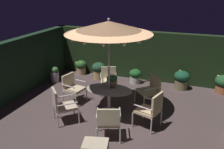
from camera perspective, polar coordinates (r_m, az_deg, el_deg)
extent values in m
cube|color=#4F3F3E|center=(7.33, 0.14, -9.58)|extent=(7.52, 6.88, 0.02)
cube|color=black|center=(9.88, 6.78, 4.54)|extent=(7.52, 0.30, 1.96)
cube|color=#19301E|center=(8.74, -22.67, 0.95)|extent=(0.30, 6.88, 1.96)
cylinder|color=beige|center=(7.49, -0.69, -8.65)|extent=(0.57, 0.57, 0.03)
cylinder|color=beige|center=(7.33, -0.70, -6.26)|extent=(0.09, 0.09, 0.73)
ellipsoid|color=#AFAB9C|center=(7.17, -0.71, -3.55)|extent=(1.41, 0.93, 0.03)
cylinder|color=silver|center=(6.97, -0.73, 0.36)|extent=(0.06, 0.06, 2.53)
cone|color=tan|center=(6.64, -0.78, 11.07)|extent=(2.42, 2.42, 0.33)
sphere|color=silver|center=(6.61, -0.79, 12.84)|extent=(0.07, 0.07, 0.07)
sphere|color=#F9DB8C|center=(6.42, 8.39, 8.49)|extent=(0.10, 0.10, 0.10)
sphere|color=#F9DB8C|center=(6.80, 8.39, 9.16)|extent=(0.10, 0.10, 0.10)
sphere|color=#F9DB8C|center=(7.25, 6.74, 9.93)|extent=(0.10, 0.10, 0.10)
sphere|color=#F9DB8C|center=(7.55, 4.11, 10.44)|extent=(0.10, 0.10, 0.10)
sphere|color=#F9DB8C|center=(7.73, 0.25, 10.71)|extent=(0.10, 0.10, 0.10)
sphere|color=#F9DB8C|center=(7.70, -2.91, 10.65)|extent=(0.10, 0.10, 0.10)
sphere|color=#F9DB8C|center=(7.48, -6.53, 10.26)|extent=(0.10, 0.10, 0.10)
sphere|color=#F9DB8C|center=(7.11, -9.02, 9.62)|extent=(0.10, 0.10, 0.10)
sphere|color=#F9DB8C|center=(6.72, -10.04, 8.94)|extent=(0.10, 0.10, 0.10)
sphere|color=#F9DB8C|center=(6.20, -9.29, 8.02)|extent=(0.10, 0.10, 0.10)
sphere|color=#F9DB8C|center=(5.83, -6.54, 7.39)|extent=(0.10, 0.10, 0.10)
sphere|color=#F9DB8C|center=(5.64, -2.08, 7.07)|extent=(0.10, 0.10, 0.10)
sphere|color=#F9DB8C|center=(5.70, 2.80, 7.20)|extent=(0.10, 0.10, 0.10)
sphere|color=#F9DB8C|center=(5.97, 6.41, 7.69)|extent=(0.10, 0.10, 0.10)
cylinder|color=olive|center=(7.25, -0.01, -2.67)|extent=(0.14, 0.14, 0.11)
cylinder|color=#85644C|center=(7.21, -0.01, -1.82)|extent=(0.31, 0.31, 0.13)
ellipsoid|color=#225D2A|center=(7.16, -0.01, -0.82)|extent=(0.32, 0.32, 0.19)
sphere|color=silver|center=(7.13, -0.01, -0.27)|extent=(0.11, 0.11, 0.11)
cylinder|color=beige|center=(6.50, -3.29, -11.48)|extent=(0.04, 0.04, 0.44)
cylinder|color=beige|center=(6.50, 1.77, -11.49)|extent=(0.04, 0.04, 0.44)
cylinder|color=beige|center=(6.04, -3.56, -14.25)|extent=(0.04, 0.04, 0.44)
cylinder|color=beige|center=(6.04, 1.95, -14.26)|extent=(0.04, 0.04, 0.44)
cube|color=beige|center=(6.13, -0.80, -10.83)|extent=(0.71, 0.70, 0.07)
cube|color=beige|center=(5.77, -0.83, -10.06)|extent=(0.53, 0.25, 0.43)
cylinder|color=beige|center=(6.02, -3.52, -8.96)|extent=(0.22, 0.51, 0.04)
cylinder|color=beige|center=(6.01, 1.91, -8.96)|extent=(0.22, 0.51, 0.04)
cylinder|color=silver|center=(6.68, 4.84, -10.61)|extent=(0.04, 0.04, 0.44)
cylinder|color=silver|center=(7.09, 7.30, -8.76)|extent=(0.04, 0.04, 0.44)
cylinder|color=silver|center=(6.44, 9.20, -12.13)|extent=(0.04, 0.04, 0.44)
cylinder|color=silver|center=(6.86, 11.47, -10.09)|extent=(0.04, 0.04, 0.44)
cube|color=#DDBC8C|center=(6.64, 8.31, -8.48)|extent=(0.70, 0.68, 0.07)
cube|color=#DDBC8C|center=(6.39, 10.59, -6.82)|extent=(0.22, 0.52, 0.52)
cylinder|color=silver|center=(6.32, 7.16, -7.67)|extent=(0.53, 0.20, 0.04)
cylinder|color=silver|center=(6.75, 9.58, -5.89)|extent=(0.53, 0.20, 0.04)
cylinder|color=beige|center=(7.55, 7.51, -6.89)|extent=(0.04, 0.04, 0.43)
cylinder|color=beige|center=(8.03, 5.43, -5.08)|extent=(0.04, 0.04, 0.43)
cylinder|color=beige|center=(7.82, 11.17, -6.11)|extent=(0.04, 0.04, 0.43)
cylinder|color=beige|center=(8.28, 8.95, -4.41)|extent=(0.04, 0.04, 0.43)
cube|color=beige|center=(7.81, 8.35, -3.96)|extent=(0.81, 0.81, 0.07)
cube|color=beige|center=(7.84, 10.18, -1.90)|extent=(0.43, 0.47, 0.45)
cylinder|color=beige|center=(7.48, 9.58, -3.25)|extent=(0.43, 0.39, 0.04)
cylinder|color=beige|center=(7.96, 7.37, -1.65)|extent=(0.43, 0.39, 0.04)
cylinder|color=silver|center=(8.32, 1.10, -4.05)|extent=(0.04, 0.04, 0.42)
cylinder|color=silver|center=(8.32, -2.66, -4.08)|extent=(0.04, 0.04, 0.42)
cylinder|color=silver|center=(8.87, 0.94, -2.46)|extent=(0.04, 0.04, 0.42)
cylinder|color=silver|center=(8.86, -2.58, -2.49)|extent=(0.04, 0.04, 0.42)
cube|color=beige|center=(8.49, -0.81, -1.73)|extent=(0.71, 0.73, 0.07)
cube|color=beige|center=(8.67, -0.83, 0.51)|extent=(0.51, 0.25, 0.43)
cylinder|color=silver|center=(8.42, 1.04, -0.33)|extent=(0.24, 0.54, 0.04)
cylinder|color=silver|center=(8.41, -2.67, -0.36)|extent=(0.24, 0.54, 0.04)
cylinder|color=beige|center=(8.14, -5.96, -4.74)|extent=(0.04, 0.04, 0.42)
cylinder|color=beige|center=(7.74, -8.46, -6.24)|extent=(0.04, 0.04, 0.42)
cylinder|color=beige|center=(8.45, -8.90, -3.91)|extent=(0.04, 0.04, 0.42)
cylinder|color=beige|center=(8.07, -11.44, -5.31)|extent=(0.04, 0.04, 0.42)
cube|color=beige|center=(7.99, -8.78, -3.44)|extent=(0.62, 0.64, 0.07)
cube|color=beige|center=(8.05, -10.29, -1.39)|extent=(0.16, 0.54, 0.44)
cylinder|color=beige|center=(8.12, -7.60, -1.42)|extent=(0.51, 0.13, 0.04)
cylinder|color=beige|center=(7.72, -10.19, -2.75)|extent=(0.51, 0.13, 0.04)
cylinder|color=beige|center=(7.35, -8.94, -7.84)|extent=(0.04, 0.04, 0.42)
cylinder|color=beige|center=(6.89, -7.77, -9.80)|extent=(0.04, 0.04, 0.42)
cylinder|color=beige|center=(7.25, -13.48, -8.60)|extent=(0.04, 0.04, 0.42)
cylinder|color=beige|center=(6.79, -12.62, -10.65)|extent=(0.04, 0.04, 0.42)
cube|color=beige|center=(6.95, -10.83, -7.46)|extent=(0.78, 0.78, 0.07)
cube|color=beige|center=(6.77, -13.33, -5.60)|extent=(0.40, 0.41, 0.53)
cylinder|color=beige|center=(7.09, -11.44, -5.05)|extent=(0.43, 0.42, 0.04)
cylinder|color=beige|center=(6.62, -10.41, -6.89)|extent=(0.43, 0.42, 0.04)
cylinder|color=silver|center=(5.87, -6.17, -16.23)|extent=(0.03, 0.03, 0.32)
cylinder|color=silver|center=(5.80, -0.87, -16.65)|extent=(0.03, 0.03, 0.32)
cube|color=beige|center=(5.54, -3.95, -16.06)|extent=(0.65, 0.57, 0.08)
cylinder|color=olive|center=(9.37, 15.93, -2.25)|extent=(0.47, 0.47, 0.34)
ellipsoid|color=#184A2F|center=(9.26, 16.12, -0.39)|extent=(0.57, 0.57, 0.40)
sphere|color=#F0D651|center=(9.22, 17.48, -0.46)|extent=(0.09, 0.09, 0.09)
sphere|color=#EDD75A|center=(9.41, 15.71, 0.83)|extent=(0.08, 0.08, 0.08)
sphere|color=#DDCF50|center=(9.10, 15.53, -0.64)|extent=(0.09, 0.09, 0.09)
cylinder|color=beige|center=(9.61, 5.44, -1.21)|extent=(0.41, 0.41, 0.26)
ellipsoid|color=#1F5724|center=(9.52, 5.49, 0.25)|extent=(0.47, 0.47, 0.33)
sphere|color=#D9467F|center=(9.49, 6.16, 0.43)|extent=(0.10, 0.10, 0.10)
sphere|color=#EF5B61|center=(9.67, 5.68, 1.17)|extent=(0.06, 0.06, 0.06)
sphere|color=#E84A74|center=(9.52, 4.35, 0.30)|extent=(0.06, 0.06, 0.06)
sphere|color=#EE447D|center=(9.37, 5.46, 0.06)|extent=(0.08, 0.08, 0.08)
cylinder|color=silver|center=(9.92, -13.27, -0.51)|extent=(0.33, 0.33, 0.41)
ellipsoid|color=#366D33|center=(9.82, -13.41, 1.10)|extent=(0.32, 0.32, 0.22)
sphere|color=#B32D78|center=(9.76, -12.90, 1.41)|extent=(0.06, 0.06, 0.06)
sphere|color=#BD3777|center=(9.92, -13.24, 1.34)|extent=(0.09, 0.09, 0.09)
sphere|color=#A62E7C|center=(9.78, -13.86, 1.11)|extent=(0.10, 0.10, 0.10)
cylinder|color=tan|center=(10.63, -7.24, 0.95)|extent=(0.40, 0.40, 0.29)
ellipsoid|color=#2A5C27|center=(10.54, -7.31, 2.39)|extent=(0.48, 0.48, 0.34)
sphere|color=yellow|center=(10.45, -6.45, 2.53)|extent=(0.08, 0.08, 0.08)
sphere|color=#EFC34E|center=(10.60, -7.04, 2.98)|extent=(0.11, 0.11, 0.11)
sphere|color=#E3D250|center=(10.62, -7.61, 3.08)|extent=(0.06, 0.06, 0.06)
sphere|color=yellow|center=(10.52, -8.44, 2.78)|extent=(0.08, 0.08, 0.08)
sphere|color=#DDC850|center=(10.36, -7.29, 2.76)|extent=(0.07, 0.07, 0.07)
cylinder|color=#B1653F|center=(9.55, 24.55, -3.14)|extent=(0.50, 0.50, 0.28)
ellipsoid|color=#25532A|center=(9.45, 24.82, -1.43)|extent=(0.60, 0.60, 0.42)
sphere|color=silver|center=(9.56, 23.77, -0.40)|extent=(0.10, 0.10, 0.10)
sphere|color=silver|center=(9.26, 24.42, -1.73)|extent=(0.09, 0.09, 0.09)
cylinder|color=tan|center=(9.97, -3.16, -0.03)|extent=(0.44, 0.44, 0.36)
ellipsoid|color=#21482C|center=(9.86, -3.19, 1.75)|extent=(0.54, 0.54, 0.38)
sphere|color=yellow|center=(9.78, -2.58, 1.70)|extent=(0.10, 0.10, 0.10)
sphere|color=yellow|center=(9.94, -3.09, 2.72)|extent=(0.07, 0.07, 0.07)
sphere|color=#E8D356|center=(9.77, -3.96, 1.60)|extent=(0.07, 0.07, 0.07)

